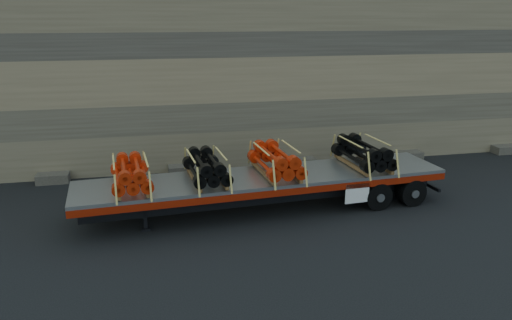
# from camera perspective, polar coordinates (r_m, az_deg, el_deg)

# --- Properties ---
(ground) EXTENTS (120.00, 120.00, 0.00)m
(ground) POSITION_cam_1_polar(r_m,az_deg,el_deg) (16.64, 3.37, -5.79)
(ground) COLOR black
(ground) RESTS_ON ground
(rock_wall) EXTENTS (44.00, 3.00, 7.00)m
(rock_wall) POSITION_cam_1_polar(r_m,az_deg,el_deg) (21.92, -1.09, 9.10)
(rock_wall) COLOR #7A6B54
(rock_wall) RESTS_ON ground
(trailer) EXTENTS (12.24, 3.19, 1.21)m
(trailer) POSITION_cam_1_polar(r_m,az_deg,el_deg) (16.47, 0.95, -3.76)
(trailer) COLOR #9FA2A7
(trailer) RESTS_ON ground
(bundle_front) EXTENTS (1.31, 2.38, 0.82)m
(bundle_front) POSITION_cam_1_polar(r_m,az_deg,el_deg) (15.47, -14.11, -1.64)
(bundle_front) COLOR red
(bundle_front) RESTS_ON trailer
(bundle_midfront) EXTENTS (1.33, 2.41, 0.83)m
(bundle_midfront) POSITION_cam_1_polar(r_m,az_deg,el_deg) (15.70, -5.70, -0.93)
(bundle_midfront) COLOR black
(bundle_midfront) RESTS_ON trailer
(bundle_midrear) EXTENTS (1.41, 2.56, 0.88)m
(bundle_midrear) POSITION_cam_1_polar(r_m,az_deg,el_deg) (16.25, 2.28, -0.17)
(bundle_midrear) COLOR red
(bundle_midrear) RESTS_ON trailer
(bundle_rear) EXTENTS (1.42, 2.57, 0.88)m
(bundle_rear) POSITION_cam_1_polar(r_m,az_deg,el_deg) (17.49, 12.15, 0.68)
(bundle_rear) COLOR black
(bundle_rear) RESTS_ON trailer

